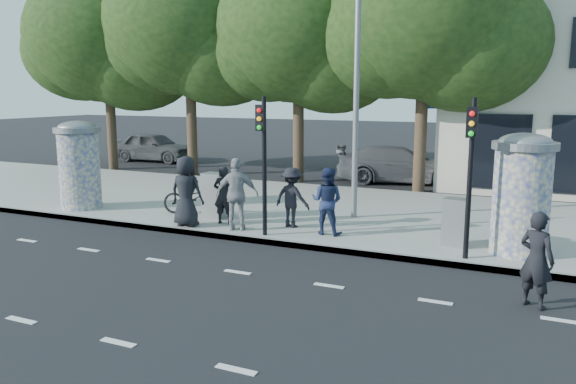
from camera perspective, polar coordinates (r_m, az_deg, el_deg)
The scene contains 25 objects.
ground at distance 10.58m, azimuth -8.91°, elevation -10.24°, with size 120.00×120.00×0.00m, color black.
sidewalk at distance 17.07m, azimuth 4.95°, elevation -1.99°, with size 40.00×8.00×0.15m, color gray.
curb at distance 13.51m, azimuth -0.65°, elevation -5.23°, with size 40.00×0.10×0.16m, color slate.
lane_dash_near at distance 8.97m, azimuth -16.85°, elevation -14.43°, with size 32.00×0.12×0.01m, color silver.
lane_dash_far at distance 11.70m, azimuth -5.13°, elevation -8.11°, with size 32.00×0.12×0.01m, color silver.
ad_column_left at distance 18.12m, azimuth -20.45°, elevation 2.80°, with size 1.36×1.36×2.65m.
ad_column_right at distance 13.14m, azimuth 22.66°, elevation 0.06°, with size 1.36×1.36×2.65m.
traffic_pole_near at distance 13.58m, azimuth -2.54°, elevation 4.10°, with size 0.22×0.31×3.40m.
traffic_pole_far at distance 12.21m, azimuth 18.04°, elevation 2.92°, with size 0.22×0.31×3.40m.
street_lamp at distance 15.65m, azimuth 6.98°, elevation 14.25°, with size 0.25×0.93×8.00m.
tree_far_left at distance 27.91m, azimuth -17.97°, elevation 14.91°, with size 7.20×7.20×9.26m.
tree_mid_left at distance 25.19m, azimuth -10.06°, elevation 16.51°, with size 7.20×7.20×9.57m.
tree_near_left at distance 22.93m, azimuth 1.09°, elevation 16.20°, with size 6.80×6.80×8.97m.
tree_center at distance 21.11m, azimuth 13.80°, elevation 17.12°, with size 7.00×7.00×9.30m.
ped_a at distance 14.96m, azimuth -10.29°, elevation 0.07°, with size 0.91×0.59×1.86m, color black.
ped_b at distance 15.11m, azimuth -6.53°, elevation -0.31°, with size 0.57×0.37×1.56m, color black.
ped_c at distance 13.94m, azimuth 3.98°, elevation -0.91°, with size 0.82×0.64×1.68m, color #1D284A.
ped_d at distance 14.65m, azimuth 0.41°, elevation -0.55°, with size 1.02×0.58×1.57m, color black.
ped_e at distance 14.33m, azimuth -5.20°, elevation -0.25°, with size 1.09×0.62×1.86m, color #99999B.
man_road at distance 10.51m, azimuth 23.94°, elevation -6.30°, with size 0.62×0.40×1.69m, color black.
bicycle at distance 16.50m, azimuth -9.47°, elevation -0.55°, with size 1.83×0.64×0.96m, color black.
cabinet_left at distance 15.85m, azimuth -7.49°, elevation -0.36°, with size 0.61×0.44×1.28m, color gray.
cabinet_right at distance 13.44m, azimuth 16.65°, elevation -2.98°, with size 0.53×0.39×1.11m, color slate.
car_left at distance 30.57m, azimuth -13.47°, elevation 4.50°, with size 4.53×1.82×1.54m, color #494C4F.
car_right at distance 23.20m, azimuth 11.21°, elevation 2.75°, with size 5.06×2.06×1.47m, color #56585D.
Camera 1 is at (5.49, -8.26, 3.68)m, focal length 35.00 mm.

